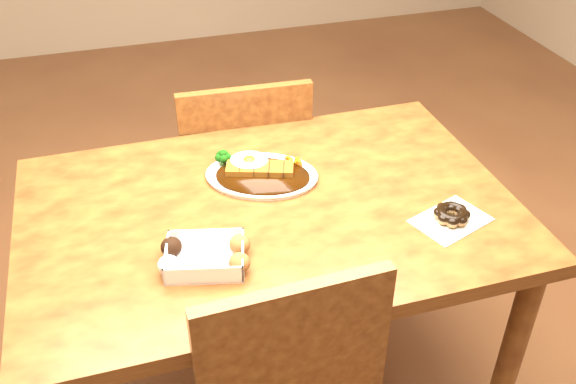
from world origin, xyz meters
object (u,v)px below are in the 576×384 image
object	(u,v)px
table	(270,237)
katsu_curry_plate	(260,173)
chair_far	(242,178)
pon_de_ring	(452,215)
donut_box	(205,256)

from	to	relation	value
table	katsu_curry_plate	bearing A→B (deg)	85.17
chair_far	pon_de_ring	world-z (taller)	chair_far
pon_de_ring	table	bearing A→B (deg)	155.74
chair_far	katsu_curry_plate	world-z (taller)	chair_far
pon_de_ring	chair_far	bearing A→B (deg)	116.13
table	katsu_curry_plate	world-z (taller)	katsu_curry_plate
katsu_curry_plate	pon_de_ring	world-z (taller)	katsu_curry_plate
katsu_curry_plate	donut_box	distance (m)	0.35
katsu_curry_plate	donut_box	size ratio (longest dim) A/B	1.66
pon_de_ring	katsu_curry_plate	bearing A→B (deg)	141.40
chair_far	donut_box	bearing A→B (deg)	74.22
donut_box	chair_far	bearing A→B (deg)	71.29
table	katsu_curry_plate	xyz separation A→B (m)	(0.01, 0.13, 0.11)
table	chair_far	bearing A→B (deg)	84.86
table	chair_far	distance (m)	0.56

